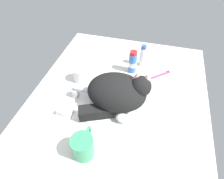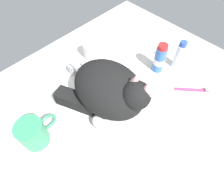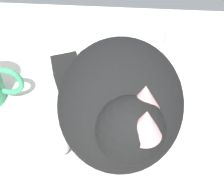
# 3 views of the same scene
# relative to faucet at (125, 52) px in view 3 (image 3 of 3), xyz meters

# --- Properties ---
(ground_plane) EXTENTS (1.10, 0.83, 0.03)m
(ground_plane) POSITION_rel_faucet_xyz_m (0.00, -0.19, -0.04)
(ground_plane) COLOR silver
(sink_basin) EXTENTS (0.33, 0.33, 0.01)m
(sink_basin) POSITION_rel_faucet_xyz_m (0.00, -0.19, -0.02)
(sink_basin) COLOR white
(sink_basin) RESTS_ON ground_plane
(faucet) EXTENTS (0.14, 0.10, 0.06)m
(faucet) POSITION_rel_faucet_xyz_m (0.00, 0.00, 0.00)
(faucet) COLOR silver
(faucet) RESTS_ON ground_plane
(cat) EXTENTS (0.24, 0.29, 0.17)m
(cat) POSITION_rel_faucet_xyz_m (-0.00, -0.20, 0.06)
(cat) COLOR black
(cat) RESTS_ON sink_basin
(rinse_cup) EXTENTS (0.06, 0.06, 0.07)m
(rinse_cup) POSITION_rel_faucet_xyz_m (0.11, 0.03, 0.01)
(rinse_cup) COLOR white
(rinse_cup) RESTS_ON ground_plane
(soap_dish) EXTENTS (0.09, 0.06, 0.01)m
(soap_dish) POSITION_rel_faucet_xyz_m (-0.10, 0.02, -0.02)
(soap_dish) COLOR white
(soap_dish) RESTS_ON ground_plane
(soap_bar) EXTENTS (0.08, 0.06, 0.03)m
(soap_bar) POSITION_rel_faucet_xyz_m (-0.10, 0.02, -0.00)
(soap_bar) COLOR white
(soap_bar) RESTS_ON soap_dish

